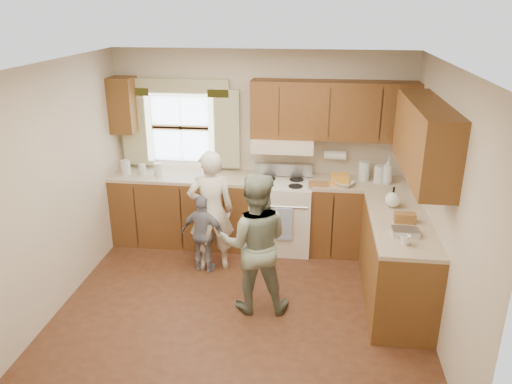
# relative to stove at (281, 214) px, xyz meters

# --- Properties ---
(room) EXTENTS (3.80, 3.80, 3.80)m
(room) POSITION_rel_stove_xyz_m (-0.30, -1.44, 0.78)
(room) COLOR #452315
(room) RESTS_ON ground
(kitchen_fixtures) EXTENTS (3.80, 2.25, 2.15)m
(kitchen_fixtures) POSITION_rel_stove_xyz_m (0.31, -0.36, 0.37)
(kitchen_fixtures) COLOR #42220E
(kitchen_fixtures) RESTS_ON ground
(stove) EXTENTS (0.76, 0.67, 1.07)m
(stove) POSITION_rel_stove_xyz_m (0.00, 0.00, 0.00)
(stove) COLOR silver
(stove) RESTS_ON ground
(woman_left) EXTENTS (0.62, 0.49, 1.48)m
(woman_left) POSITION_rel_stove_xyz_m (-0.78, -0.66, 0.27)
(woman_left) COLOR silver
(woman_left) RESTS_ON ground
(woman_right) EXTENTS (0.78, 0.63, 1.49)m
(woman_right) POSITION_rel_stove_xyz_m (-0.16, -1.43, 0.28)
(woman_right) COLOR #233A2D
(woman_right) RESTS_ON ground
(child) EXTENTS (0.60, 0.36, 0.96)m
(child) POSITION_rel_stove_xyz_m (-0.85, -0.74, 0.01)
(child) COLOR gray
(child) RESTS_ON ground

